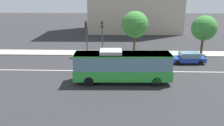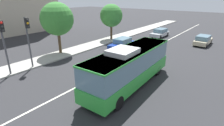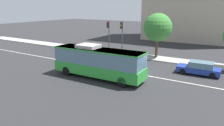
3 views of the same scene
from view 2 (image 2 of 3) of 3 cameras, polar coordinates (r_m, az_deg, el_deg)
The scene contains 11 objects.
ground_plane at distance 18.20m, azimuth -0.19°, elevation -2.04°, with size 160.00×160.00×0.00m, color #28282B.
sidewalk_kerb at distance 23.58m, azimuth -15.80°, elevation 2.77°, with size 80.00×2.91×0.14m, color #9E9B93.
lane_centre_line at distance 18.20m, azimuth -0.19°, elevation -2.03°, with size 76.00×0.16×0.01m, color silver.
transit_bus at distance 14.40m, azimuth 5.85°, elevation -0.77°, with size 10.06×2.76×3.46m.
sedan_beige at distance 30.58m, azimuth 27.35°, elevation 6.57°, with size 4.57×1.97×1.46m.
sedan_silver at distance 33.94m, azimuth 15.25°, elevation 9.39°, with size 4.57×1.98×1.46m.
sedan_blue at distance 25.33m, azimuth 3.19°, elevation 6.32°, with size 4.57×1.97×1.46m.
traffic_light_near_corner at distance 19.35m, azimuth -25.47°, elevation 8.38°, with size 0.33×0.62×5.20m.
traffic_light_mid_block at distance 18.36m, azimuth -31.62°, elevation 6.72°, with size 0.33×0.62×5.20m.
street_tree_kerbside_left at distance 23.23m, azimuth -17.32°, elevation 13.39°, with size 4.03×4.03×6.45m.
street_tree_kerbside_centre at distance 29.99m, azimuth -0.23°, elevation 15.04°, with size 3.69×3.69×5.88m.
Camera 2 is at (-13.31, -10.17, 7.11)m, focal length 28.31 mm.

